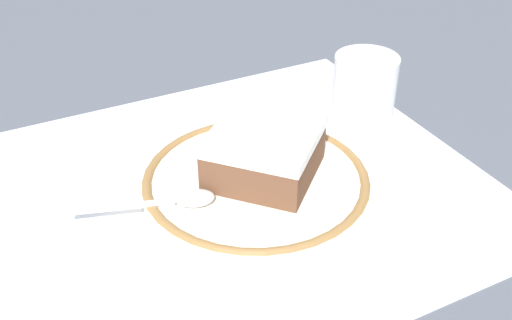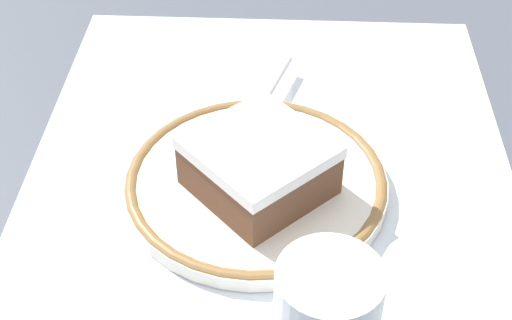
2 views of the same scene
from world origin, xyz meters
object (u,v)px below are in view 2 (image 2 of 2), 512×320
object	(u,v)px
spoon	(256,111)
cup	(326,320)
plate	(256,183)
napkin	(232,78)
cake_slice	(259,165)

from	to	relation	value
spoon	cup	world-z (taller)	cup
plate	cup	xyz separation A→B (m)	(0.15, 0.05, 0.03)
napkin	spoon	bearing A→B (deg)	20.53
cake_slice	napkin	xyz separation A→B (m)	(-0.17, -0.03, -0.03)
cake_slice	napkin	size ratio (longest dim) A/B	1.11
cup	napkin	xyz separation A→B (m)	(-0.31, -0.08, -0.03)
plate	napkin	xyz separation A→B (m)	(-0.16, -0.03, -0.01)
cake_slice	spoon	world-z (taller)	cake_slice
plate	cake_slice	bearing A→B (deg)	15.40
spoon	cake_slice	bearing A→B (deg)	3.98
napkin	cup	bearing A→B (deg)	14.89
napkin	cake_slice	bearing A→B (deg)	11.48
cake_slice	cup	bearing A→B (deg)	18.69
plate	cup	world-z (taller)	cup
spoon	napkin	distance (m)	0.08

